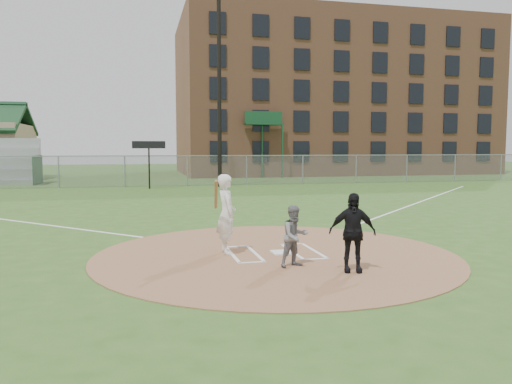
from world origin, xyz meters
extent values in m
plane|color=#32591E|center=(0.00, 0.00, 0.00)|extent=(140.00, 140.00, 0.00)
cylinder|color=#9A6B49|center=(0.00, 0.00, 0.01)|extent=(8.40, 8.40, 0.02)
cube|color=white|center=(0.19, 0.05, 0.04)|extent=(0.49, 0.49, 0.03)
cube|color=white|center=(9.00, 9.00, 0.01)|extent=(17.04, 17.04, 0.01)
imported|color=slate|center=(0.06, -1.29, 0.66)|extent=(0.74, 0.65, 1.28)
imported|color=black|center=(1.05, -1.96, 0.81)|extent=(1.00, 0.62, 1.58)
cube|color=white|center=(-1.00, 0.15, 0.03)|extent=(0.08, 1.80, 0.01)
cube|color=white|center=(-0.45, 0.15, 0.03)|extent=(0.08, 1.80, 0.01)
cube|color=white|center=(-0.72, 1.05, 0.03)|extent=(0.62, 0.08, 0.01)
cube|color=white|center=(-0.72, -0.75, 0.03)|extent=(0.62, 0.08, 0.01)
cube|color=white|center=(1.00, 0.15, 0.03)|extent=(0.08, 1.80, 0.01)
cube|color=white|center=(0.45, 0.15, 0.03)|extent=(0.08, 1.80, 0.01)
cube|color=white|center=(0.72, 1.05, 0.03)|extent=(0.62, 0.08, 0.01)
cube|color=white|center=(0.72, -0.75, 0.03)|extent=(0.62, 0.08, 0.01)
imported|color=white|center=(-1.10, 0.32, 0.95)|extent=(0.50, 0.71, 1.86)
cylinder|color=olive|center=(-1.40, -0.08, 1.45)|extent=(0.14, 0.60, 0.70)
cube|color=slate|center=(0.00, 22.00, 1.00)|extent=(56.00, 0.03, 2.00)
cube|color=gray|center=(0.00, 22.00, 2.00)|extent=(56.00, 0.06, 0.06)
cube|color=gray|center=(0.00, 22.00, 1.00)|extent=(56.08, 0.08, 2.00)
cube|color=#194728|center=(-10.00, 26.20, 1.00)|extent=(0.08, 3.20, 2.00)
cube|color=#9B6043|center=(16.00, 38.00, 7.50)|extent=(30.00, 16.00, 15.00)
cube|color=black|center=(15.90, 29.94, 7.40)|extent=(26.60, 0.10, 12.20)
cube|color=#194728|center=(7.00, 29.34, 4.50)|extent=(3.20, 1.00, 0.15)
cube|color=#194728|center=(7.00, 29.84, 2.25)|extent=(0.12, 0.12, 4.50)
cube|color=#194728|center=(8.50, 28.89, 2.25)|extent=(0.12, 0.12, 4.50)
cube|color=#194728|center=(7.00, 29.34, 5.05)|extent=(3.20, 0.08, 1.00)
cylinder|color=black|center=(2.00, 21.00, 6.00)|extent=(0.26, 0.26, 12.00)
cylinder|color=black|center=(-2.50, 20.20, 1.30)|extent=(0.10, 0.10, 2.60)
cube|color=black|center=(-2.50, 20.20, 2.70)|extent=(2.00, 0.10, 0.45)
camera|label=1|loc=(-3.04, -11.07, 2.47)|focal=35.00mm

